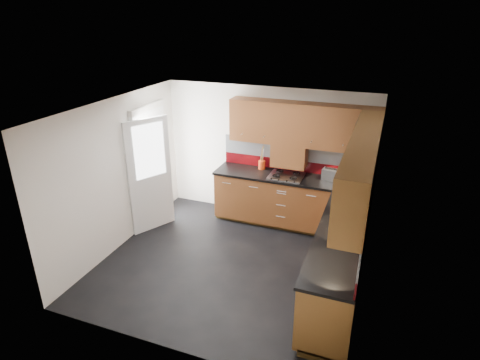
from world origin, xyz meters
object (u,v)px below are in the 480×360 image
at_px(gas_hob, 286,176).
at_px(toaster, 330,174).
at_px(food_processor, 345,214).
at_px(utensil_pot, 262,164).

xyz_separation_m(gas_hob, toaster, (0.73, 0.14, 0.08)).
bearing_deg(food_processor, toaster, 106.02).
relative_size(gas_hob, food_processor, 2.07).
xyz_separation_m(utensil_pot, toaster, (1.23, -0.07, -0.00)).
bearing_deg(food_processor, utensil_pot, 137.64).
xyz_separation_m(utensil_pot, food_processor, (1.65, -1.50, 0.03)).
bearing_deg(utensil_pot, gas_hob, -22.14).
height_order(toaster, food_processor, food_processor).
relative_size(toaster, food_processor, 1.03).
bearing_deg(toaster, utensil_pot, 176.92).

